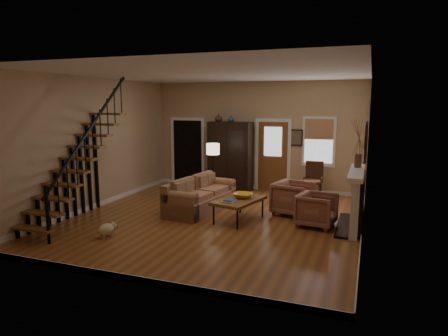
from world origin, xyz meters
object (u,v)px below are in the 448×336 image
(sofa, at_px, (201,196))
(armchair_left, at_px, (317,210))
(armoire, at_px, (230,156))
(coffee_table, at_px, (239,210))
(armchair_right, at_px, (293,198))
(floor_lamp, at_px, (213,172))
(side_chair, at_px, (313,180))

(sofa, distance_m, armchair_left, 2.88)
(armoire, xyz_separation_m, sofa, (0.13, -2.60, -0.66))
(coffee_table, xyz_separation_m, armchair_right, (1.07, 0.94, 0.15))
(coffee_table, height_order, floor_lamp, floor_lamp)
(coffee_table, bearing_deg, floor_lamp, 128.00)
(armoire, xyz_separation_m, coffee_table, (1.27, -3.04, -0.80))
(sofa, height_order, armchair_left, sofa)
(armoire, relative_size, floor_lamp, 1.34)
(coffee_table, xyz_separation_m, floor_lamp, (-1.30, 1.66, 0.53))
(sofa, height_order, coffee_table, sofa)
(coffee_table, distance_m, side_chair, 3.13)
(armchair_right, bearing_deg, sofa, 114.83)
(coffee_table, relative_size, side_chair, 1.29)
(armoire, xyz_separation_m, side_chair, (2.55, -0.20, -0.54))
(armchair_right, distance_m, side_chair, 1.92)
(armoire, height_order, coffee_table, armoire)
(sofa, bearing_deg, floor_lamp, 104.81)
(sofa, height_order, armchair_right, armchair_right)
(sofa, distance_m, side_chair, 3.41)
(coffee_table, relative_size, armchair_right, 1.50)
(floor_lamp, bearing_deg, armchair_right, -16.98)
(sofa, relative_size, armchair_right, 2.40)
(floor_lamp, xyz_separation_m, side_chair, (2.58, 1.18, -0.27))
(coffee_table, bearing_deg, armchair_right, 41.14)
(coffee_table, distance_m, floor_lamp, 2.17)
(armoire, distance_m, floor_lamp, 1.40)
(sofa, xyz_separation_m, armchair_right, (2.22, 0.49, 0.01))
(sofa, relative_size, armchair_left, 2.64)
(coffee_table, bearing_deg, armoire, 112.68)
(armoire, bearing_deg, coffee_table, -67.32)
(coffee_table, height_order, armchair_left, armchair_left)
(armoire, bearing_deg, side_chair, -4.48)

